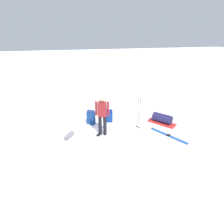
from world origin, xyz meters
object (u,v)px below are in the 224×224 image
(gear_sled, at_px, (162,119))
(sleeping_mat_rolled, at_px, (69,136))
(backpack_large_dark, at_px, (109,116))
(thermos_bottle, at_px, (104,112))
(ski_poles_planted_near, at_px, (139,112))
(skier_standing, at_px, (102,114))
(ski_pair_near, at_px, (168,135))
(backpack_bright, at_px, (91,117))
(ski_pair_far, at_px, (98,136))

(gear_sled, height_order, sleeping_mat_rolled, gear_sled)
(backpack_large_dark, bearing_deg, sleeping_mat_rolled, -60.10)
(gear_sled, bearing_deg, thermos_bottle, -127.26)
(ski_poles_planted_near, relative_size, sleeping_mat_rolled, 2.49)
(skier_standing, bearing_deg, ski_pair_near, 73.82)
(ski_poles_planted_near, distance_m, thermos_bottle, 2.34)
(backpack_bright, height_order, thermos_bottle, backpack_bright)
(backpack_large_dark, relative_size, gear_sled, 0.46)
(gear_sled, xyz_separation_m, sleeping_mat_rolled, (0.24, -4.27, -0.13))
(ski_pair_near, xyz_separation_m, backpack_bright, (-1.92, -2.92, 0.32))
(skier_standing, distance_m, backpack_large_dark, 1.50)
(skier_standing, xyz_separation_m, gear_sled, (-0.35, 2.90, -0.73))
(skier_standing, relative_size, ski_pair_far, 0.90)
(ski_pair_far, bearing_deg, skier_standing, 105.23)
(backpack_bright, xyz_separation_m, gear_sled, (0.81, 3.20, -0.10))
(gear_sled, bearing_deg, backpack_large_dark, -110.46)
(ski_poles_planted_near, xyz_separation_m, sleeping_mat_rolled, (0.10, -3.03, -0.67))
(ski_pair_near, bearing_deg, ski_poles_planted_near, -135.08)
(ski_pair_far, bearing_deg, backpack_bright, -175.06)
(backpack_bright, bearing_deg, thermos_bottle, 140.44)
(ski_pair_far, distance_m, sleeping_mat_rolled, 1.19)
(backpack_bright, distance_m, ski_poles_planted_near, 2.22)
(ski_pair_far, height_order, ski_poles_planted_near, ski_poles_planted_near)
(ski_pair_far, relative_size, backpack_large_dark, 3.24)
(ski_pair_far, height_order, gear_sled, gear_sled)
(skier_standing, bearing_deg, thermos_bottle, 166.43)
(backpack_large_dark, bearing_deg, backpack_bright, -85.78)
(ski_pair_near, distance_m, sleeping_mat_rolled, 4.09)
(backpack_bright, distance_m, thermos_bottle, 1.31)
(backpack_large_dark, height_order, thermos_bottle, backpack_large_dark)
(ski_pair_far, xyz_separation_m, sleeping_mat_rolled, (-0.17, -1.17, 0.08))
(ski_poles_planted_near, bearing_deg, sleeping_mat_rolled, -88.15)
(backpack_bright, relative_size, thermos_bottle, 2.59)
(ski_pair_near, bearing_deg, ski_pair_far, -104.05)
(ski_pair_far, relative_size, backpack_bright, 2.80)
(skier_standing, xyz_separation_m, ski_pair_near, (0.76, 2.62, -0.94))
(backpack_bright, xyz_separation_m, sleeping_mat_rolled, (1.05, -1.07, -0.24))
(sleeping_mat_rolled, height_order, thermos_bottle, thermos_bottle)
(ski_pair_far, height_order, sleeping_mat_rolled, sleeping_mat_rolled)
(ski_pair_near, relative_size, ski_poles_planted_near, 1.21)
(ski_pair_far, bearing_deg, sleeping_mat_rolled, -98.01)
(ski_pair_far, xyz_separation_m, gear_sled, (-0.40, 3.10, 0.21))
(gear_sled, bearing_deg, ski_pair_far, -82.61)
(gear_sled, bearing_deg, ski_pair_near, -14.00)
(thermos_bottle, bearing_deg, ski_poles_planted_near, 30.22)
(ski_pair_far, distance_m, backpack_bright, 1.26)
(skier_standing, distance_m, ski_pair_near, 2.89)
(ski_pair_far, bearing_deg, gear_sled, 97.39)
(thermos_bottle, bearing_deg, backpack_bright, -39.56)
(backpack_large_dark, relative_size, ski_poles_planted_near, 0.42)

